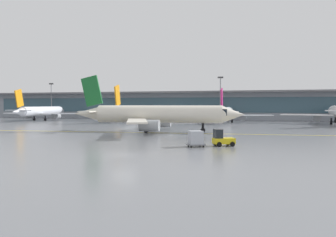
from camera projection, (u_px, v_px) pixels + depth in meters
ground_plane at (124, 154)px, 34.50m from camera, size 400.00×400.00×0.00m
taxiway_centreline_stripe at (156, 133)px, 60.51m from camera, size 109.61×9.93×0.01m
terminal_concourse at (220, 105)px, 115.58m from camera, size 186.91×11.00×9.60m
gate_airplane_0 at (42, 111)px, 108.36m from camera, size 27.04×29.14×9.65m
gate_airplane_1 at (131, 111)px, 102.19m from camera, size 29.25×31.55×10.45m
gate_airplane_2 at (226, 113)px, 95.55m from camera, size 26.23×28.12×9.34m
taxiing_regional_jet at (157, 115)px, 62.37m from camera, size 32.53×30.13×10.77m
baggage_tug at (222, 139)px, 41.32m from camera, size 2.95×2.49×2.10m
cargo_dolly_lead at (196, 138)px, 40.63m from camera, size 2.60×2.38×1.94m
apron_light_mast_0 at (51, 99)px, 126.23m from camera, size 1.80×0.36×13.12m
apron_light_mast_1 at (220, 96)px, 107.32m from camera, size 1.80×0.36×14.00m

